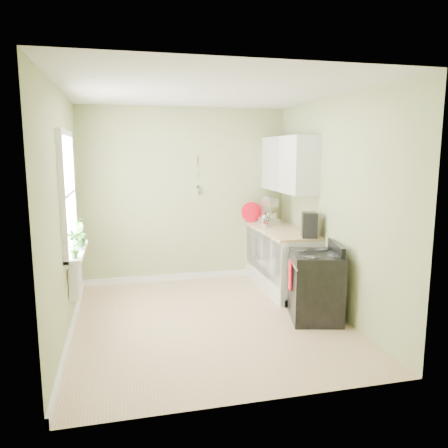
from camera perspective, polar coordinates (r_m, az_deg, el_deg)
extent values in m
cube|color=tan|center=(5.44, -1.98, -12.60)|extent=(3.20, 3.60, 0.02)
cube|color=white|center=(5.09, -2.16, 17.10)|extent=(3.20, 3.60, 0.02)
cube|color=tan|center=(6.86, -5.10, 3.72)|extent=(3.20, 0.02, 2.70)
cube|color=tan|center=(5.02, -20.36, 1.05)|extent=(0.02, 3.60, 2.70)
cube|color=tan|center=(5.63, 14.21, 2.21)|extent=(0.02, 3.60, 2.70)
cube|color=white|center=(6.57, 7.42, -4.69)|extent=(0.60, 1.60, 0.87)
cube|color=#DCB787|center=(6.47, 7.42, -0.78)|extent=(0.64, 1.60, 0.04)
cube|color=white|center=(6.51, 8.40, 7.76)|extent=(0.35, 1.40, 0.80)
cube|color=white|center=(5.30, -19.90, 3.66)|extent=(0.02, 1.00, 1.30)
cube|color=white|center=(5.27, -20.11, 11.09)|extent=(0.06, 1.14, 0.07)
cube|color=white|center=(5.40, -19.28, -3.57)|extent=(0.06, 1.14, 0.07)
cube|color=white|center=(5.29, -19.69, 3.67)|extent=(0.04, 1.00, 0.04)
cube|color=white|center=(5.39, -18.66, -3.40)|extent=(0.18, 1.14, 0.04)
cube|color=white|center=(5.43, -18.83, -6.92)|extent=(0.12, 0.50, 0.35)
cylinder|color=#DCB787|center=(6.83, -3.45, 8.17)|extent=(0.02, 0.02, 0.10)
cylinder|color=silver|center=(6.83, -3.44, 7.16)|extent=(0.01, 0.01, 0.16)
cylinder|color=silver|center=(6.86, -3.41, 4.32)|extent=(0.01, 0.14, 0.14)
cube|color=black|center=(5.47, 11.86, -8.13)|extent=(0.72, 0.79, 0.80)
cube|color=black|center=(5.36, 12.01, -3.92)|extent=(0.72, 0.79, 0.03)
cube|color=black|center=(5.46, 14.47, -3.01)|extent=(0.22, 0.66, 0.12)
cylinder|color=#B2B2B7|center=(5.27, 9.05, -5.23)|extent=(0.16, 0.54, 0.02)
cube|color=#B5141F|center=(5.39, 8.64, -6.63)|extent=(0.07, 0.19, 0.34)
cube|color=#B2B2B7|center=(6.88, 5.94, 0.39)|extent=(0.27, 0.36, 0.09)
cube|color=#B2B2B7|center=(6.99, 5.57, 1.82)|extent=(0.14, 0.11, 0.24)
cube|color=#B2B2B7|center=(6.86, 5.92, 2.87)|extent=(0.20, 0.35, 0.11)
sphere|color=#B2B2B7|center=(6.97, 5.59, 3.25)|extent=(0.13, 0.13, 0.13)
cylinder|color=silver|center=(6.80, 6.13, 0.85)|extent=(0.19, 0.19, 0.15)
cylinder|color=silver|center=(6.59, 5.24, 0.26)|extent=(0.11, 0.11, 0.14)
cone|color=silver|center=(6.58, 5.26, 1.04)|extent=(0.11, 0.11, 0.04)
cylinder|color=silver|center=(6.57, 4.61, 0.44)|extent=(0.10, 0.03, 0.08)
cube|color=black|center=(5.85, 11.09, -0.11)|extent=(0.25, 0.26, 0.33)
cylinder|color=black|center=(5.86, 10.80, -1.09)|extent=(0.11, 0.11, 0.11)
cylinder|color=red|center=(7.04, 3.56, 1.58)|extent=(0.32, 0.07, 0.32)
cylinder|color=tan|center=(6.45, 5.44, -0.30)|extent=(0.07, 0.07, 0.07)
cylinder|color=red|center=(6.44, 5.45, 0.05)|extent=(0.07, 0.07, 0.01)
imported|color=#2D6624|center=(4.93, -19.07, -2.49)|extent=(0.20, 0.18, 0.31)
imported|color=#2D6624|center=(5.46, -18.55, -1.41)|extent=(0.18, 0.20, 0.30)
imported|color=#2D6624|center=(5.59, -18.45, -0.98)|extent=(0.23, 0.23, 0.33)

